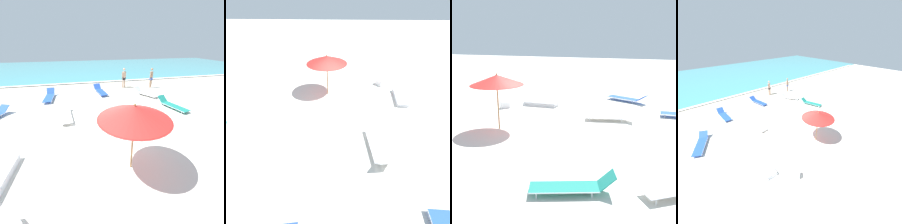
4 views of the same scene
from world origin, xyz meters
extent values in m
cube|color=silver|center=(0.00, 0.00, -0.08)|extent=(60.00, 60.00, 0.16)
cube|color=#AFA492|center=(-6.03, 5.83, 0.00)|extent=(1.93, 1.47, 0.00)
cylinder|color=#9E7547|center=(0.70, -1.72, 1.03)|extent=(0.06, 0.06, 2.07)
cone|color=red|center=(0.70, -1.72, 2.07)|extent=(2.18, 2.18, 0.41)
cylinder|color=#A4221E|center=(0.70, -1.72, 1.87)|extent=(2.12, 2.12, 0.01)
sphere|color=#9E7547|center=(0.70, -1.72, 2.30)|extent=(0.07, 0.07, 0.07)
cube|color=white|center=(-3.44, -1.33, 0.06)|extent=(0.72, 1.84, 0.03)
cube|color=silver|center=(-3.44, -1.33, 0.03)|extent=(0.73, 1.87, 0.04)
cube|color=white|center=(-3.44, -1.32, 0.14)|extent=(0.72, 1.84, 0.03)
cube|color=silver|center=(-3.44, -1.32, 0.11)|extent=(0.73, 1.87, 0.04)
cube|color=white|center=(-3.44, -1.28, 0.23)|extent=(0.72, 1.84, 0.03)
cube|color=silver|center=(-3.44, -1.28, 0.20)|extent=(0.73, 1.87, 0.04)
cube|color=white|center=(-1.60, 2.44, 0.17)|extent=(0.80, 1.89, 0.03)
cylinder|color=silver|center=(-1.89, 2.41, 0.17)|extent=(0.23, 1.82, 0.03)
cylinder|color=silver|center=(-1.30, 2.48, 0.17)|extent=(0.23, 1.82, 0.03)
cube|color=white|center=(-1.72, 3.53, 0.39)|extent=(0.61, 0.44, 0.44)
cylinder|color=silver|center=(-1.77, 1.70, 0.08)|extent=(0.03, 0.03, 0.16)
cylinder|color=silver|center=(-1.26, 1.76, 0.08)|extent=(0.03, 0.03, 0.16)
cylinder|color=silver|center=(-1.93, 3.12, 0.08)|extent=(0.03, 0.03, 0.16)
cylinder|color=silver|center=(-1.42, 3.18, 0.08)|extent=(0.03, 0.03, 0.16)
cube|color=blue|center=(-5.71, 2.93, 0.17)|extent=(1.38, 1.95, 0.03)
cylinder|color=silver|center=(-5.98, 3.06, 0.17)|extent=(0.88, 1.69, 0.03)
cylinder|color=silver|center=(-5.44, 2.79, 0.17)|extent=(0.88, 1.69, 0.03)
cube|color=blue|center=(-5.18, 3.97, 0.33)|extent=(0.73, 0.68, 0.34)
cylinder|color=silver|center=(-6.27, 2.39, 0.08)|extent=(0.03, 0.03, 0.16)
cylinder|color=silver|center=(-5.81, 2.16, 0.08)|extent=(0.03, 0.03, 0.16)
cylinder|color=silver|center=(-5.61, 3.70, 0.08)|extent=(0.03, 0.03, 0.16)
cylinder|color=silver|center=(-5.15, 3.47, 0.08)|extent=(0.03, 0.03, 0.16)
cube|color=white|center=(4.51, 4.92, 0.17)|extent=(1.35, 1.69, 0.03)
cylinder|color=silver|center=(4.26, 4.77, 0.17)|extent=(0.87, 1.39, 0.03)
cylinder|color=silver|center=(4.62, 4.25, 0.08)|extent=(0.03, 0.03, 0.16)
cylinder|color=silver|center=(5.06, 4.52, 0.08)|extent=(0.03, 0.03, 0.16)
cube|color=#1E8475|center=(5.10, 2.23, 0.17)|extent=(1.07, 1.88, 0.03)
cylinder|color=silver|center=(4.81, 2.15, 0.17)|extent=(0.53, 1.72, 0.03)
cylinder|color=silver|center=(5.38, 2.32, 0.17)|extent=(0.53, 1.72, 0.03)
cube|color=#1E8475|center=(4.79, 3.28, 0.36)|extent=(0.67, 0.57, 0.39)
cylinder|color=silver|center=(5.04, 1.49, 0.08)|extent=(0.03, 0.03, 0.16)
cylinder|color=silver|center=(5.53, 1.64, 0.08)|extent=(0.03, 0.03, 0.16)
cylinder|color=silver|center=(4.66, 2.83, 0.08)|extent=(0.03, 0.03, 0.16)
cylinder|color=silver|center=(5.15, 2.97, 0.08)|extent=(0.03, 0.03, 0.16)
cylinder|color=silver|center=(-3.20, 5.08, 0.08)|extent=(0.03, 0.03, 0.16)
cylinder|color=silver|center=(-2.69, 5.07, 0.08)|extent=(0.03, 0.03, 0.16)
cube|color=white|center=(-2.56, -2.97, 0.16)|extent=(0.57, 0.58, 0.32)
cube|color=white|center=(-2.56, -2.97, 0.35)|extent=(0.60, 0.61, 0.05)
camera|label=1|loc=(-0.81, -5.32, 3.90)|focal=24.00mm
camera|label=2|loc=(-0.25, 7.33, 5.21)|focal=28.00mm
camera|label=3|loc=(12.04, 4.06, 4.16)|focal=50.00mm
camera|label=4|loc=(-6.44, -6.82, 6.93)|focal=24.00mm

